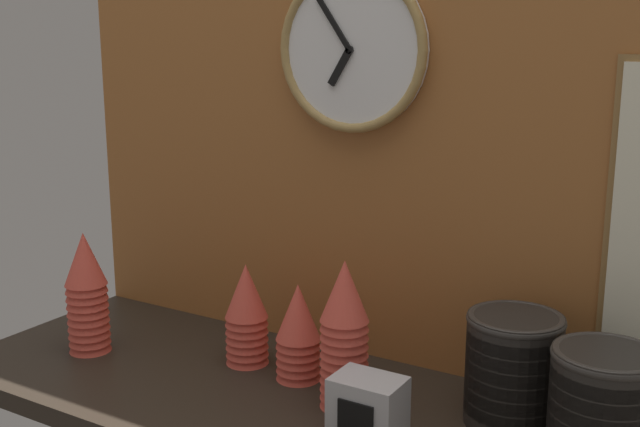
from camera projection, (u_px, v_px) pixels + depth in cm
name	position (u px, v px, depth cm)	size (l,w,h in cm)	color
ground_plane	(326.00, 414.00, 151.64)	(160.00, 56.00, 4.00)	black
wall_tiled_back	(394.00, 113.00, 161.37)	(160.00, 3.00, 105.00)	#A3602D
cup_stack_center	(298.00, 332.00, 160.17)	(9.12, 9.12, 20.02)	#DB4C3D
cup_stack_center_right	(344.00, 335.00, 147.38)	(9.12, 9.12, 28.48)	#DB4C3D
cup_stack_far_left	(87.00, 292.00, 173.51)	(9.12, 9.12, 26.79)	#DB4C3D
cup_stack_center_left	(247.00, 314.00, 167.73)	(9.12, 9.12, 21.71)	#DB4C3D
bowl_stack_far_right	(603.00, 409.00, 126.58)	(17.29, 17.29, 20.44)	black
bowl_stack_right	(513.00, 367.00, 141.97)	(17.29, 17.29, 20.44)	black
wall_clock	(351.00, 50.00, 160.17)	(33.43, 2.70, 33.43)	white
napkin_dispenser	(368.00, 411.00, 135.82)	(11.99, 8.94, 11.92)	#B7B7BC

